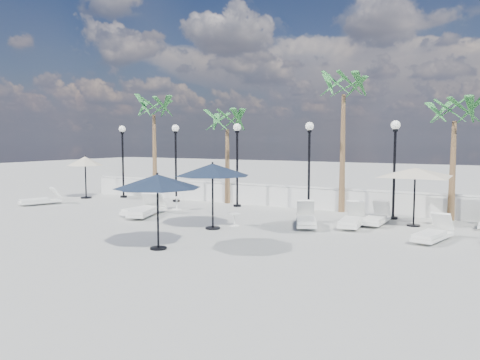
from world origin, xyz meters
The scene contains 25 objects.
ground centered at (0.00, 0.00, 0.00)m, with size 100.00×100.00×0.00m, color #A4A49F.
balustrade centered at (0.00, 7.50, 0.47)m, with size 26.00×0.30×1.01m.
lamppost_0 centered at (-10.50, 6.50, 2.49)m, with size 0.36×0.36×3.84m.
lamppost_1 centered at (-7.00, 6.50, 2.49)m, with size 0.36×0.36×3.84m.
lamppost_2 centered at (-3.50, 6.50, 2.49)m, with size 0.36×0.36×3.84m.
lamppost_3 centered at (0.00, 6.50, 2.49)m, with size 0.36×0.36×3.84m.
lamppost_4 centered at (3.50, 6.50, 2.49)m, with size 0.36×0.36×3.84m.
palm_0 centered at (-9.00, 7.30, 4.53)m, with size 2.60×2.60×5.50m.
palm_1 centered at (-4.50, 7.30, 3.75)m, with size 2.60×2.60×4.70m.
palm_2 centered at (1.20, 7.30, 5.12)m, with size 2.60×2.60×6.10m.
palm_3 centered at (5.50, 7.30, 3.95)m, with size 2.60×2.60×4.90m.
lounger_0 centered at (-11.99, 2.47, 0.24)m, with size 1.23×1.98×0.71m.
lounger_1 centered at (-5.64, 2.52, 0.27)m, with size 0.79×2.15×0.79m.
lounger_2 centered at (-5.35, 2.17, 0.27)m, with size 1.36×2.23×0.80m.
lounger_3 centered at (2.57, 4.06, 0.26)m, with size 0.89×2.13×0.78m.
lounger_4 centered at (5.37, 2.95, 0.24)m, with size 1.08×2.03×0.72m.
lounger_5 centered at (3.21, 4.98, 0.25)m, with size 0.68×1.97×0.74m.
lounger_6 centered at (1.09, 3.38, 0.26)m, with size 1.42×2.17×0.78m.
side_table_0 centered at (-5.41, 4.41, 0.33)m, with size 0.56×0.56×0.55m.
side_table_1 centered at (-1.20, 2.21, 0.27)m, with size 0.47×0.47×0.45m.
side_table_2 centered at (5.16, 5.97, 0.27)m, with size 0.46×0.46×0.45m.
parasol_navy_left centered at (-1.32, -1.92, 1.93)m, with size 2.48×2.48×2.18m.
parasol_navy_mid centered at (-1.58, 1.37, 2.05)m, with size 2.61×2.61×2.34m.
parasol_cream_sq_a centered at (4.44, 5.32, 2.09)m, with size 4.60×4.60×2.26m.
parasol_cream_small centered at (-12.00, 5.29, 1.94)m, with size 1.84×1.84×2.26m.
Camera 1 is at (7.06, -12.21, 3.12)m, focal length 35.00 mm.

